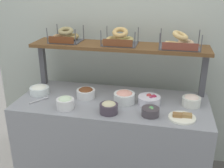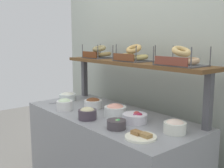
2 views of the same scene
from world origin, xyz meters
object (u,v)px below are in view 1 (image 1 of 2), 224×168
(bowl_scallion_spread, at_px, (65,103))
(bagel_basket_plain, at_px, (179,43))
(bagel_basket_everything, at_px, (66,37))
(serving_plate_white, at_px, (182,117))
(bowl_veggie_mix, at_px, (150,111))
(bowl_chocolate_spread, at_px, (86,93))
(bowl_lox_spread, at_px, (124,97))
(serving_spoon_near_plate, at_px, (42,99))
(bowl_tuna_salad, at_px, (109,107))
(bagel_basket_sesame, at_px, (120,39))
(bowl_beet_salad, at_px, (149,100))
(bowl_cream_cheese, at_px, (39,90))
(bowl_potato_salad, at_px, (191,100))

(bowl_scallion_spread, xyz_separation_m, bagel_basket_plain, (0.87, 0.48, 0.42))
(bagel_basket_everything, bearing_deg, serving_plate_white, -23.91)
(bowl_veggie_mix, bearing_deg, bowl_chocolate_spread, 159.74)
(bowl_lox_spread, xyz_separation_m, bowl_scallion_spread, (-0.45, -0.21, -0.00))
(bowl_chocolate_spread, bearing_deg, serving_spoon_near_plate, -159.98)
(bagel_basket_everything, bearing_deg, bowl_tuna_salad, -44.10)
(bowl_lox_spread, height_order, bowl_veggie_mix, bowl_lox_spread)
(bowl_scallion_spread, height_order, serving_spoon_near_plate, bowl_scallion_spread)
(serving_plate_white, relative_size, bagel_basket_sesame, 0.67)
(bowl_beet_salad, height_order, bagel_basket_everything, bagel_basket_everything)
(serving_plate_white, xyz_separation_m, bagel_basket_sesame, (-0.57, 0.47, 0.47))
(bowl_beet_salad, distance_m, bagel_basket_sesame, 0.60)
(serving_plate_white, height_order, bagel_basket_sesame, bagel_basket_sesame)
(serving_plate_white, bearing_deg, bowl_chocolate_spread, 165.34)
(bowl_chocolate_spread, xyz_separation_m, bowl_veggie_mix, (0.58, -0.22, -0.01))
(bowl_veggie_mix, xyz_separation_m, serving_plate_white, (0.24, 0.00, -0.02))
(bowl_scallion_spread, distance_m, bagel_basket_sesame, 0.74)
(bowl_beet_salad, height_order, serving_spoon_near_plate, bowl_beet_salad)
(bowl_tuna_salad, bearing_deg, serving_plate_white, 2.72)
(bowl_cream_cheese, relative_size, bowl_tuna_salad, 1.20)
(bowl_lox_spread, distance_m, bowl_scallion_spread, 0.49)
(bagel_basket_sesame, height_order, bagel_basket_plain, bagel_basket_sesame)
(bowl_tuna_salad, relative_size, bagel_basket_everything, 0.51)
(bowl_veggie_mix, distance_m, bagel_basket_everything, 1.07)
(bowl_potato_salad, height_order, serving_plate_white, bowl_potato_salad)
(bowl_chocolate_spread, bearing_deg, bagel_basket_plain, 17.12)
(bowl_potato_salad, bearing_deg, bowl_cream_cheese, -178.39)
(bowl_chocolate_spread, height_order, bowl_veggie_mix, bowl_chocolate_spread)
(bowl_scallion_spread, bearing_deg, serving_plate_white, 1.57)
(bowl_chocolate_spread, xyz_separation_m, bagel_basket_sesame, (0.25, 0.26, 0.43))
(serving_plate_white, bearing_deg, bowl_lox_spread, 158.52)
(bowl_veggie_mix, bearing_deg, bagel_basket_sesame, 125.01)
(serving_spoon_near_plate, bearing_deg, bagel_basket_plain, 18.05)
(bowl_lox_spread, distance_m, bagel_basket_everything, 0.80)
(bowl_veggie_mix, xyz_separation_m, bagel_basket_sesame, (-0.33, 0.47, 0.45))
(serving_spoon_near_plate, height_order, bagel_basket_everything, bagel_basket_everything)
(bowl_cream_cheese, bearing_deg, bowl_chocolate_spread, 1.27)
(bowl_lox_spread, bearing_deg, bowl_tuna_salad, -112.06)
(bowl_cream_cheese, distance_m, serving_spoon_near_plate, 0.15)
(bowl_potato_salad, height_order, serving_spoon_near_plate, bowl_potato_salad)
(serving_plate_white, height_order, serving_spoon_near_plate, serving_plate_white)
(bowl_lox_spread, bearing_deg, bowl_potato_salad, 5.85)
(bowl_beet_salad, distance_m, bowl_veggie_mix, 0.21)
(bowl_veggie_mix, bearing_deg, bowl_scallion_spread, -177.92)
(bowl_lox_spread, xyz_separation_m, bowl_potato_salad, (0.55, 0.06, -0.01))
(bowl_lox_spread, distance_m, bowl_potato_salad, 0.55)
(bowl_lox_spread, height_order, serving_plate_white, bowl_lox_spread)
(bowl_cream_cheese, height_order, bowl_tuna_salad, bowl_tuna_salad)
(serving_plate_white, relative_size, serving_spoon_near_plate, 1.32)
(bowl_beet_salad, bearing_deg, bowl_cream_cheese, -179.98)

